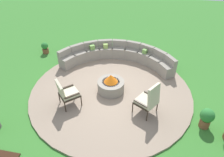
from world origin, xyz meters
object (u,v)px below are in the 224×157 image
Objects in this scene: fire_pit at (111,85)px; potted_plant_3 at (207,117)px; lounge_chair_front_left at (67,93)px; curved_stone_bench at (118,56)px; potted_plant_0 at (45,48)px; lounge_chair_front_right at (149,99)px.

potted_plant_3 is (3.05, -1.02, 0.05)m from fire_pit.
lounge_chair_front_left reaches higher than potted_plant_3.
curved_stone_bench is 7.00× the size of potted_plant_3.
potted_plant_3 reaches higher than potted_plant_0.
curved_stone_bench is 8.93× the size of potted_plant_0.
lounge_chair_front_left is 1.95× the size of potted_plant_0.
lounge_chair_front_left is at bearing -54.05° from potted_plant_0.
curved_stone_bench is 4.05× the size of lounge_chair_front_right.
curved_stone_bench reaches higher than potted_plant_3.
fire_pit is at bearing 87.63° from lounge_chair_front_right.
lounge_chair_front_right is at bearing 174.72° from potted_plant_3.
potted_plant_0 is (-4.85, 3.01, -0.36)m from lounge_chair_front_right.
potted_plant_3 is (6.56, -3.17, 0.10)m from potted_plant_0.
curved_stone_bench is at bearing 57.76° from lounge_chair_front_right.
lounge_chair_front_left is 0.88× the size of lounge_chair_front_right.
fire_pit is at bearing 86.10° from lounge_chair_front_left.
potted_plant_3 is at bearing -64.89° from lounge_chair_front_right.
potted_plant_0 is (-3.41, 0.23, -0.09)m from curved_stone_bench.
lounge_chair_front_left is (-1.23, -0.99, 0.27)m from fire_pit.
fire_pit is 1.41× the size of potted_plant_3.
lounge_chair_front_right is at bearing 50.12° from lounge_chair_front_left.
potted_plant_0 is 7.28m from potted_plant_3.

